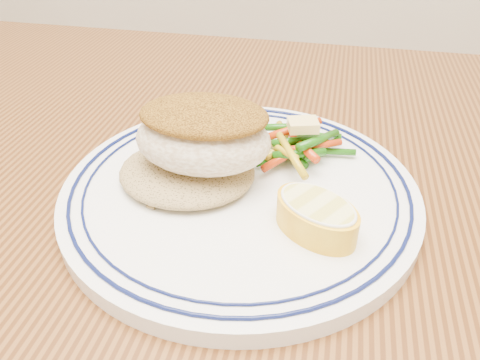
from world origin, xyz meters
name	(u,v)px	position (x,y,z in m)	size (l,w,h in m)	color
dining_table	(224,301)	(0.00, 0.00, 0.65)	(1.50, 0.90, 0.75)	#48250E
plate	(240,190)	(0.01, 0.03, 0.76)	(0.30, 0.30, 0.02)	white
rice_pilaf	(187,169)	(-0.04, 0.03, 0.78)	(0.12, 0.10, 0.02)	olive
fish_fillet	(203,133)	(-0.02, 0.04, 0.81)	(0.11, 0.08, 0.06)	beige
vegetable_pile	(297,145)	(0.05, 0.09, 0.78)	(0.09, 0.10, 0.03)	#17550A
butter_pat	(303,125)	(0.05, 0.09, 0.80)	(0.03, 0.02, 0.01)	#F3D477
lemon_wedge	(316,215)	(0.08, -0.01, 0.78)	(0.09, 0.09, 0.03)	yellow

